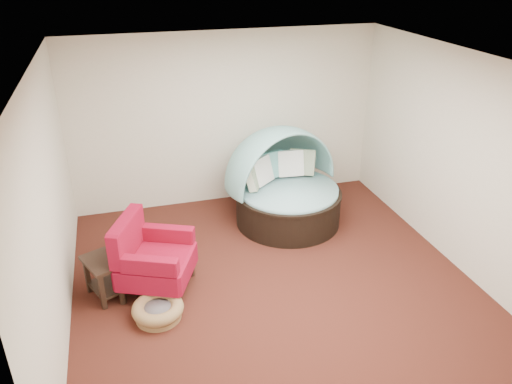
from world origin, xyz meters
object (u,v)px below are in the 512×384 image
object	(u,v)px
canopy_daybed	(285,180)
side_table	(110,270)
red_armchair	(151,258)
pet_basket	(158,310)

from	to	relation	value
canopy_daybed	side_table	bearing A→B (deg)	-172.50
canopy_daybed	side_table	size ratio (longest dim) A/B	2.89
red_armchair	side_table	world-z (taller)	red_armchair
pet_basket	side_table	world-z (taller)	side_table
red_armchair	canopy_daybed	bearing A→B (deg)	53.89
side_table	red_armchair	bearing A→B (deg)	-5.72
canopy_daybed	pet_basket	world-z (taller)	canopy_daybed
canopy_daybed	side_table	world-z (taller)	canopy_daybed
pet_basket	red_armchair	size ratio (longest dim) A/B	0.62
canopy_daybed	pet_basket	xyz separation A→B (m)	(-2.18, -1.83, -0.58)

